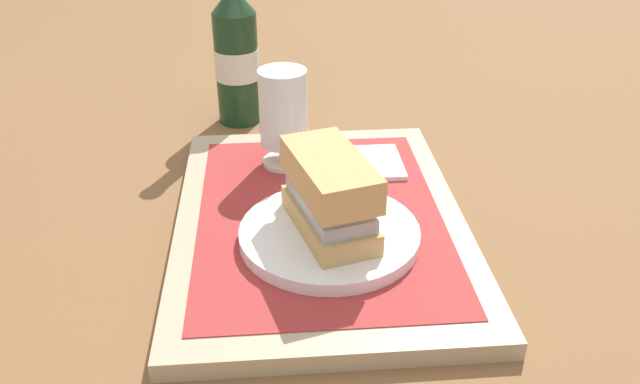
% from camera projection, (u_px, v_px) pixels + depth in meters
% --- Properties ---
extents(ground_plane, '(3.00, 3.00, 0.00)m').
position_uv_depth(ground_plane, '(320.00, 230.00, 0.75)').
color(ground_plane, brown).
extents(tray, '(0.44, 0.32, 0.02)m').
position_uv_depth(tray, '(320.00, 223.00, 0.75)').
color(tray, tan).
rests_on(tray, ground_plane).
extents(placemat, '(0.38, 0.27, 0.00)m').
position_uv_depth(placemat, '(320.00, 215.00, 0.74)').
color(placemat, '#9E2D2D').
rests_on(placemat, tray).
extents(plate, '(0.19, 0.19, 0.01)m').
position_uv_depth(plate, '(329.00, 234.00, 0.69)').
color(plate, white).
rests_on(plate, placemat).
extents(sandwich, '(0.14, 0.10, 0.08)m').
position_uv_depth(sandwich, '(329.00, 192.00, 0.67)').
color(sandwich, tan).
rests_on(sandwich, plate).
extents(beer_glass, '(0.06, 0.06, 0.12)m').
position_uv_depth(beer_glass, '(283.00, 115.00, 0.81)').
color(beer_glass, silver).
rests_on(beer_glass, placemat).
extents(napkin_folded, '(0.09, 0.07, 0.01)m').
position_uv_depth(napkin_folded, '(374.00, 163.00, 0.84)').
color(napkin_folded, white).
rests_on(napkin_folded, placemat).
extents(beer_bottle, '(0.07, 0.07, 0.27)m').
position_uv_depth(beer_bottle, '(236.00, 54.00, 0.96)').
color(beer_bottle, '#19381E').
rests_on(beer_bottle, ground_plane).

